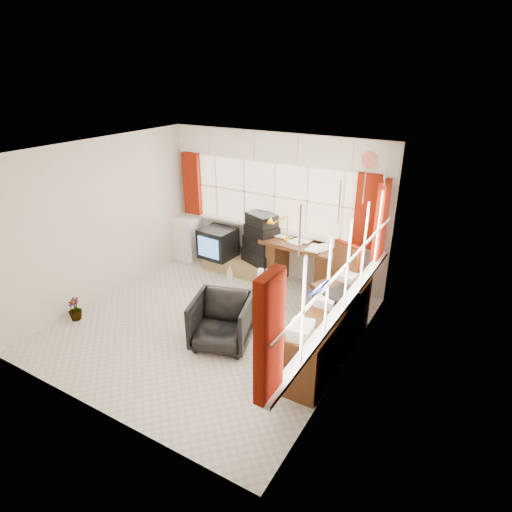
{
  "coord_description": "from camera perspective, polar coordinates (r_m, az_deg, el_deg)",
  "views": [
    {
      "loc": [
        3.26,
        -4.23,
        3.44
      ],
      "look_at": [
        0.46,
        0.55,
        0.99
      ],
      "focal_mm": 30.0,
      "sensor_mm": 36.0,
      "label": 1
    }
  ],
  "objects": [
    {
      "name": "ground",
      "position": [
        6.35,
        -6.21,
        -9.07
      ],
      "size": [
        4.0,
        4.0,
        0.0
      ],
      "primitive_type": "plane",
      "color": "beige",
      "rests_on": "ground"
    },
    {
      "name": "room_walls",
      "position": [
        5.68,
        -6.87,
        3.73
      ],
      "size": [
        4.0,
        4.0,
        4.0
      ],
      "color": "beige",
      "rests_on": "ground"
    },
    {
      "name": "window_back",
      "position": [
        7.42,
        2.34,
        4.19
      ],
      "size": [
        3.7,
        0.12,
        3.6
      ],
      "color": "beige",
      "rests_on": "room_walls"
    },
    {
      "name": "window_right",
      "position": [
        5.09,
        11.4,
        -6.03
      ],
      "size": [
        0.12,
        3.7,
        3.6
      ],
      "color": "beige",
      "rests_on": "room_walls"
    },
    {
      "name": "curtains",
      "position": [
        6.0,
        5.63,
        4.42
      ],
      "size": [
        3.83,
        3.83,
        1.15
      ],
      "color": "maroon",
      "rests_on": "room_walls"
    },
    {
      "name": "overhead_cabinets",
      "position": [
        5.81,
        6.68,
        11.89
      ],
      "size": [
        3.98,
        3.98,
        0.48
      ],
      "color": "white",
      "rests_on": "room_walls"
    },
    {
      "name": "desk",
      "position": [
        7.22,
        6.3,
        -0.81
      ],
      "size": [
        1.43,
        0.8,
        0.84
      ],
      "color": "#553014",
      "rests_on": "ground"
    },
    {
      "name": "desk_lamp",
      "position": [
        7.04,
        4.23,
        4.46
      ],
      "size": [
        0.17,
        0.14,
        0.45
      ],
      "color": "yellow",
      "rests_on": "desk"
    },
    {
      "name": "task_chair",
      "position": [
        6.24,
        11.17,
        -3.39
      ],
      "size": [
        0.66,
        0.67,
        1.19
      ],
      "color": "black",
      "rests_on": "ground"
    },
    {
      "name": "office_chair",
      "position": [
        5.75,
        -4.57,
        -8.71
      ],
      "size": [
        0.94,
        0.96,
        0.7
      ],
      "primitive_type": "imported",
      "rotation": [
        0.0,
        0.0,
        0.3
      ],
      "color": "black",
      "rests_on": "ground"
    },
    {
      "name": "radiator",
      "position": [
        6.7,
        2.34,
        -4.7
      ],
      "size": [
        0.42,
        0.28,
        0.59
      ],
      "color": "white",
      "rests_on": "ground"
    },
    {
      "name": "credenza",
      "position": [
        5.6,
        9.55,
        -9.57
      ],
      "size": [
        0.5,
        2.0,
        0.85
      ],
      "color": "#553014",
      "rests_on": "ground"
    },
    {
      "name": "file_tray",
      "position": [
        5.45,
        11.16,
        -5.4
      ],
      "size": [
        0.43,
        0.48,
        0.13
      ],
      "primitive_type": "cube",
      "rotation": [
        0.0,
        0.0,
        -0.37
      ],
      "color": "black",
      "rests_on": "credenza"
    },
    {
      "name": "tv_bench",
      "position": [
        7.81,
        -2.1,
        -1.28
      ],
      "size": [
        1.4,
        0.5,
        0.25
      ],
      "primitive_type": "cube",
      "color": "tan",
      "rests_on": "ground"
    },
    {
      "name": "crt_tv",
      "position": [
        7.8,
        -5.13,
        1.75
      ],
      "size": [
        0.62,
        0.58,
        0.53
      ],
      "color": "black",
      "rests_on": "tv_bench"
    },
    {
      "name": "hifi_stack",
      "position": [
        7.47,
        0.75,
        2.04
      ],
      "size": [
        0.78,
        0.64,
        0.91
      ],
      "color": "black",
      "rests_on": "tv_bench"
    },
    {
      "name": "mini_fridge",
      "position": [
        8.44,
        -9.04,
        2.51
      ],
      "size": [
        0.5,
        0.5,
        0.82
      ],
      "color": "white",
      "rests_on": "ground"
    },
    {
      "name": "spray_bottle_a",
      "position": [
        7.5,
        -3.51,
        -2.31
      ],
      "size": [
        0.15,
        0.15,
        0.28
      ],
      "primitive_type": "imported",
      "rotation": [
        0.0,
        0.0,
        0.63
      ],
      "color": "silver",
      "rests_on": "ground"
    },
    {
      "name": "spray_bottle_b",
      "position": [
        7.42,
        1.7,
        -2.98
      ],
      "size": [
        0.12,
        0.12,
        0.18
      ],
      "primitive_type": "imported",
      "rotation": [
        0.0,
        0.0,
        -0.78
      ],
      "color": "#87CAC5",
      "rests_on": "ground"
    },
    {
      "name": "flower_vase",
      "position": [
        6.89,
        -23.01,
        -6.52
      ],
      "size": [
        0.21,
        0.21,
        0.35
      ],
      "primitive_type": "imported",
      "rotation": [
        0.0,
        0.0,
        -0.05
      ],
      "color": "black",
      "rests_on": "ground"
    }
  ]
}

